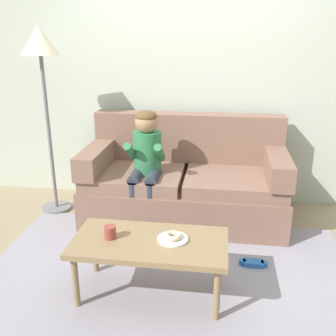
{
  "coord_description": "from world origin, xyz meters",
  "views": [
    {
      "loc": [
        0.36,
        -2.68,
        1.76
      ],
      "look_at": [
        -0.09,
        0.45,
        0.65
      ],
      "focal_mm": 41.2,
      "sensor_mm": 36.0,
      "label": 1
    }
  ],
  "objects_px": {
    "couch": "(185,183)",
    "person_child": "(146,158)",
    "toy_controller": "(253,264)",
    "coffee_table": "(150,246)",
    "donut": "(173,236)",
    "mug": "(110,232)",
    "floor_lamp": "(41,59)"
  },
  "relations": [
    {
      "from": "couch",
      "to": "donut",
      "type": "height_order",
      "value": "couch"
    },
    {
      "from": "mug",
      "to": "toy_controller",
      "type": "relative_size",
      "value": 0.4
    },
    {
      "from": "mug",
      "to": "floor_lamp",
      "type": "height_order",
      "value": "floor_lamp"
    },
    {
      "from": "person_child",
      "to": "mug",
      "type": "distance_m",
      "value": 1.08
    },
    {
      "from": "coffee_table",
      "to": "floor_lamp",
      "type": "height_order",
      "value": "floor_lamp"
    },
    {
      "from": "couch",
      "to": "mug",
      "type": "distance_m",
      "value": 1.34
    },
    {
      "from": "toy_controller",
      "to": "floor_lamp",
      "type": "relative_size",
      "value": 0.12
    },
    {
      "from": "donut",
      "to": "mug",
      "type": "relative_size",
      "value": 1.33
    },
    {
      "from": "toy_controller",
      "to": "coffee_table",
      "type": "bearing_deg",
      "value": 176.97
    },
    {
      "from": "donut",
      "to": "floor_lamp",
      "type": "distance_m",
      "value": 2.13
    },
    {
      "from": "person_child",
      "to": "donut",
      "type": "xyz_separation_m",
      "value": [
        0.39,
        -1.03,
        -0.21
      ]
    },
    {
      "from": "couch",
      "to": "person_child",
      "type": "relative_size",
      "value": 1.74
    },
    {
      "from": "person_child",
      "to": "couch",
      "type": "bearing_deg",
      "value": 31.56
    },
    {
      "from": "couch",
      "to": "donut",
      "type": "xyz_separation_m",
      "value": [
        0.04,
        -1.25,
        0.11
      ]
    },
    {
      "from": "couch",
      "to": "floor_lamp",
      "type": "xyz_separation_m",
      "value": [
        -1.35,
        -0.03,
        1.18
      ]
    },
    {
      "from": "couch",
      "to": "coffee_table",
      "type": "bearing_deg",
      "value": -95.09
    },
    {
      "from": "couch",
      "to": "mug",
      "type": "xyz_separation_m",
      "value": [
        -0.39,
        -1.28,
        0.12
      ]
    },
    {
      "from": "coffee_table",
      "to": "mug",
      "type": "height_order",
      "value": "mug"
    },
    {
      "from": "couch",
      "to": "mug",
      "type": "bearing_deg",
      "value": -106.76
    },
    {
      "from": "couch",
      "to": "toy_controller",
      "type": "xyz_separation_m",
      "value": [
        0.63,
        -0.82,
        -0.33
      ]
    },
    {
      "from": "couch",
      "to": "coffee_table",
      "type": "height_order",
      "value": "couch"
    },
    {
      "from": "mug",
      "to": "coffee_table",
      "type": "bearing_deg",
      "value": 1.41
    },
    {
      "from": "donut",
      "to": "toy_controller",
      "type": "distance_m",
      "value": 0.85
    },
    {
      "from": "couch",
      "to": "donut",
      "type": "distance_m",
      "value": 1.25
    },
    {
      "from": "toy_controller",
      "to": "donut",
      "type": "bearing_deg",
      "value": -178.52
    },
    {
      "from": "toy_controller",
      "to": "floor_lamp",
      "type": "distance_m",
      "value": 2.62
    },
    {
      "from": "person_child",
      "to": "toy_controller",
      "type": "bearing_deg",
      "value": -31.93
    },
    {
      "from": "coffee_table",
      "to": "person_child",
      "type": "distance_m",
      "value": 1.12
    },
    {
      "from": "mug",
      "to": "donut",
      "type": "bearing_deg",
      "value": 4.43
    },
    {
      "from": "donut",
      "to": "toy_controller",
      "type": "bearing_deg",
      "value": 35.5
    },
    {
      "from": "person_child",
      "to": "toy_controller",
      "type": "xyz_separation_m",
      "value": [
        0.98,
        -0.61,
        -0.65
      ]
    },
    {
      "from": "couch",
      "to": "mug",
      "type": "height_order",
      "value": "couch"
    }
  ]
}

